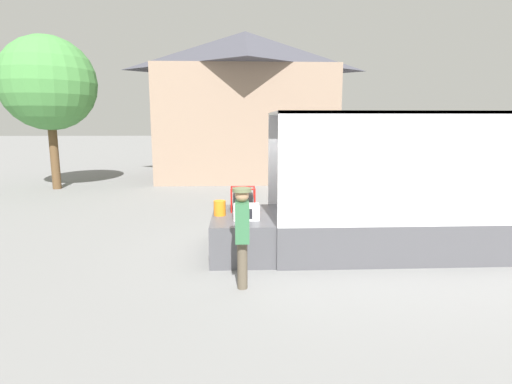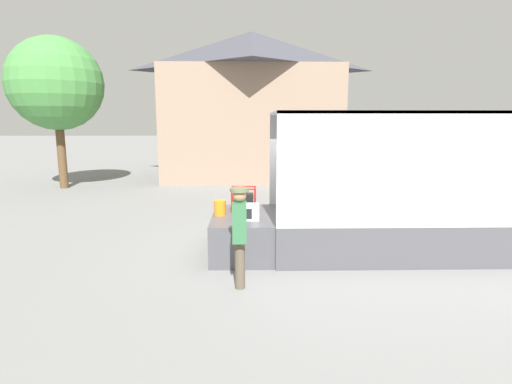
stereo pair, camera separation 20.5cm
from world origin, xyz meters
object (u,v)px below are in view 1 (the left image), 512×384
microwave (246,212)px  portable_generator (244,202)px  orange_bucket (220,208)px  street_tree (48,84)px  box_truck (452,209)px  worker_person (242,227)px

microwave → portable_generator: portable_generator is taller
orange_bucket → street_tree: street_tree is taller
street_tree → portable_generator: bearing=-47.0°
orange_bucket → street_tree: bearing=129.7°
box_truck → orange_bucket: box_truck is taller
orange_bucket → street_tree: (-7.58, 9.15, 3.47)m
microwave → worker_person: (-0.11, -1.58, 0.09)m
box_truck → microwave: bearing=-175.2°
worker_person → street_tree: size_ratio=0.28×
portable_generator → worker_person: worker_person is taller
box_truck → portable_generator: size_ratio=12.45×
box_truck → microwave: (-4.71, -0.40, 0.07)m
microwave → worker_person: size_ratio=0.30×
worker_person → orange_bucket: bearing=103.6°
box_truck → orange_bucket: 5.29m
microwave → orange_bucket: (-0.58, 0.38, 0.01)m
street_tree → box_truck: bearing=-35.3°
microwave → street_tree: size_ratio=0.08×
portable_generator → orange_bucket: size_ratio=1.71×
box_truck → street_tree: size_ratio=1.09×
portable_generator → box_truck: bearing=-4.9°
orange_bucket → microwave: bearing=-32.9°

